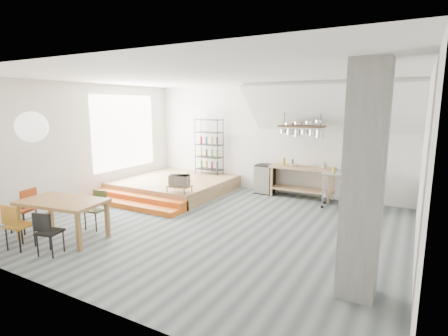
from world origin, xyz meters
The scene contains 26 objects.
floor centered at (0.00, 0.00, 0.00)m, with size 8.00×8.00×0.00m, color #4C5558.
wall_back centered at (0.00, 3.50, 1.60)m, with size 8.00×0.04×3.20m, color silver.
wall_left centered at (-4.00, 0.00, 1.60)m, with size 0.04×7.00×3.20m, color silver.
wall_right centered at (4.00, 0.00, 1.60)m, with size 0.04×7.00×3.20m, color silver.
ceiling centered at (0.00, 0.00, 3.20)m, with size 8.00×7.00×0.02m, color white.
slope_ceiling centered at (1.80, 2.90, 2.55)m, with size 4.40×1.80×0.15m, color white.
window_pane centered at (-3.98, 1.50, 1.80)m, with size 0.02×2.50×2.20m, color white.
platform centered at (-2.50, 2.00, 0.20)m, with size 3.00×3.00×0.40m, color #906C48.
step_lower centered at (-2.50, 0.05, 0.07)m, with size 3.00×0.35×0.13m, color orange.
step_upper centered at (-2.50, 0.40, 0.13)m, with size 3.00×0.35×0.27m, color orange.
concrete_column centered at (3.30, -1.50, 1.60)m, with size 0.50×0.50×3.20m, color gray.
kitchen_counter centered at (1.10, 3.15, 0.63)m, with size 1.80×0.60×0.91m.
stove centered at (2.50, 3.16, 0.48)m, with size 0.60×0.60×1.18m.
pot_rack centered at (1.13, 2.92, 1.98)m, with size 1.20×0.50×1.43m.
wire_shelving centered at (-2.00, 3.20, 1.33)m, with size 0.88×0.38×1.80m.
microwave_shelf centered at (-1.40, 0.75, 0.55)m, with size 0.60×0.40×0.16m.
paper_lantern centered at (-2.70, -2.23, 2.20)m, with size 0.60×0.60×0.60m, color white.
dining_table centered at (-2.11, -2.14, 0.70)m, with size 1.77×1.16×0.78m.
chair_mustard centered at (-2.35, -2.92, 0.52)m, with size 0.46×0.46×0.86m.
chair_black centered at (-1.63, -2.81, 0.48)m, with size 0.45×0.45×0.81m.
chair_olive centered at (-2.01, -1.38, 0.49)m, with size 0.41×0.41×0.81m.
chair_red centered at (-3.10, -2.28, 0.55)m, with size 0.51×0.51×0.93m.
rolling_cart centered at (2.26, 2.70, 0.58)m, with size 0.96×0.61×0.90m.
mini_fridge centered at (-0.04, 3.20, 0.43)m, with size 0.51×0.51×0.87m, color black.
microwave centered at (-1.40, 0.75, 0.70)m, with size 0.50×0.34×0.28m, color beige.
bowl centered at (0.92, 3.10, 0.94)m, with size 0.24×0.24×0.06m, color silver.
Camera 1 is at (3.89, -6.35, 2.62)m, focal length 28.00 mm.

